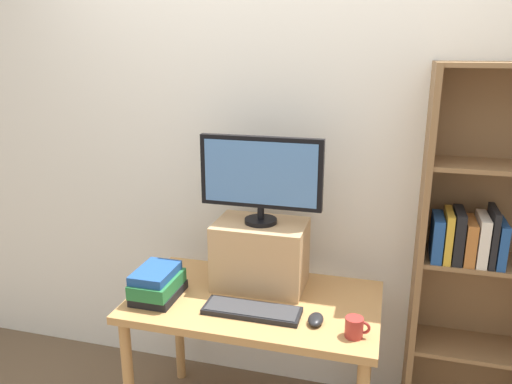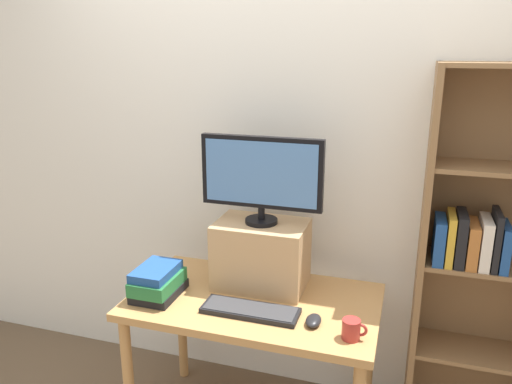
{
  "view_description": "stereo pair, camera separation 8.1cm",
  "coord_description": "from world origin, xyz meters",
  "px_view_note": "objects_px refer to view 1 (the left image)",
  "views": [
    {
      "loc": [
        0.55,
        -1.99,
        1.84
      ],
      "look_at": [
        -0.01,
        0.06,
        1.22
      ],
      "focal_mm": 35.0,
      "sensor_mm": 36.0,
      "label": 1
    },
    {
      "loc": [
        0.63,
        -1.96,
        1.84
      ],
      "look_at": [
        -0.01,
        0.06,
        1.22
      ],
      "focal_mm": 35.0,
      "sensor_mm": 36.0,
      "label": 2
    }
  ],
  "objects_px": {
    "bookshelf_unit": "(486,257)",
    "book_stack": "(157,284)",
    "keyboard": "(252,310)",
    "computer_monitor": "(261,176)",
    "coffee_mug": "(355,327)",
    "riser_box": "(261,254)",
    "desk": "(255,316)",
    "computer_mouse": "(316,319)"
  },
  "relations": [
    {
      "from": "bookshelf_unit",
      "to": "book_stack",
      "type": "relative_size",
      "value": 6.76
    },
    {
      "from": "book_stack",
      "to": "keyboard",
      "type": "bearing_deg",
      "value": -2.45
    },
    {
      "from": "computer_monitor",
      "to": "coffee_mug",
      "type": "distance_m",
      "value": 0.77
    },
    {
      "from": "keyboard",
      "to": "riser_box",
      "type": "bearing_deg",
      "value": 97.0
    },
    {
      "from": "desk",
      "to": "bookshelf_unit",
      "type": "bearing_deg",
      "value": 17.36
    },
    {
      "from": "bookshelf_unit",
      "to": "book_stack",
      "type": "xyz_separation_m",
      "value": [
        -1.44,
        -0.43,
        -0.12
      ]
    },
    {
      "from": "keyboard",
      "to": "desk",
      "type": "bearing_deg",
      "value": 100.78
    },
    {
      "from": "computer_monitor",
      "to": "computer_mouse",
      "type": "bearing_deg",
      "value": -41.66
    },
    {
      "from": "desk",
      "to": "keyboard",
      "type": "xyz_separation_m",
      "value": [
        0.02,
        -0.13,
        0.1
      ]
    },
    {
      "from": "bookshelf_unit",
      "to": "riser_box",
      "type": "height_order",
      "value": "bookshelf_unit"
    },
    {
      "from": "riser_box",
      "to": "book_stack",
      "type": "relative_size",
      "value": 1.63
    },
    {
      "from": "desk",
      "to": "computer_mouse",
      "type": "height_order",
      "value": "computer_mouse"
    },
    {
      "from": "riser_box",
      "to": "book_stack",
      "type": "xyz_separation_m",
      "value": [
        -0.42,
        -0.25,
        -0.09
      ]
    },
    {
      "from": "desk",
      "to": "computer_mouse",
      "type": "distance_m",
      "value": 0.35
    },
    {
      "from": "computer_monitor",
      "to": "keyboard",
      "type": "bearing_deg",
      "value": -82.96
    },
    {
      "from": "desk",
      "to": "bookshelf_unit",
      "type": "relative_size",
      "value": 0.64
    },
    {
      "from": "bookshelf_unit",
      "to": "riser_box",
      "type": "xyz_separation_m",
      "value": [
        -1.02,
        -0.18,
        -0.03
      ]
    },
    {
      "from": "computer_mouse",
      "to": "riser_box",
      "type": "bearing_deg",
      "value": 138.18
    },
    {
      "from": "desk",
      "to": "computer_monitor",
      "type": "height_order",
      "value": "computer_monitor"
    },
    {
      "from": "keyboard",
      "to": "book_stack",
      "type": "distance_m",
      "value": 0.46
    },
    {
      "from": "riser_box",
      "to": "desk",
      "type": "bearing_deg",
      "value": -86.58
    },
    {
      "from": "bookshelf_unit",
      "to": "keyboard",
      "type": "xyz_separation_m",
      "value": [
        -0.98,
        -0.45,
        -0.18
      ]
    },
    {
      "from": "bookshelf_unit",
      "to": "coffee_mug",
      "type": "bearing_deg",
      "value": -136.41
    },
    {
      "from": "computer_mouse",
      "to": "coffee_mug",
      "type": "distance_m",
      "value": 0.18
    },
    {
      "from": "riser_box",
      "to": "keyboard",
      "type": "distance_m",
      "value": 0.31
    },
    {
      "from": "desk",
      "to": "computer_mouse",
      "type": "relative_size",
      "value": 10.92
    },
    {
      "from": "book_stack",
      "to": "riser_box",
      "type": "bearing_deg",
      "value": 30.57
    },
    {
      "from": "riser_box",
      "to": "computer_mouse",
      "type": "xyz_separation_m",
      "value": [
        0.31,
        -0.28,
        -0.14
      ]
    },
    {
      "from": "bookshelf_unit",
      "to": "book_stack",
      "type": "height_order",
      "value": "bookshelf_unit"
    },
    {
      "from": "computer_mouse",
      "to": "book_stack",
      "type": "distance_m",
      "value": 0.74
    },
    {
      "from": "bookshelf_unit",
      "to": "keyboard",
      "type": "height_order",
      "value": "bookshelf_unit"
    },
    {
      "from": "keyboard",
      "to": "coffee_mug",
      "type": "distance_m",
      "value": 0.45
    },
    {
      "from": "computer_mouse",
      "to": "coffee_mug",
      "type": "relative_size",
      "value": 1.03
    },
    {
      "from": "computer_monitor",
      "to": "keyboard",
      "type": "xyz_separation_m",
      "value": [
        0.03,
        -0.27,
        -0.54
      ]
    },
    {
      "from": "computer_mouse",
      "to": "keyboard",
      "type": "bearing_deg",
      "value": 177.93
    },
    {
      "from": "riser_box",
      "to": "keyboard",
      "type": "relative_size",
      "value": 1.0
    },
    {
      "from": "computer_mouse",
      "to": "coffee_mug",
      "type": "height_order",
      "value": "coffee_mug"
    },
    {
      "from": "coffee_mug",
      "to": "computer_mouse",
      "type": "bearing_deg",
      "value": 160.31
    },
    {
      "from": "bookshelf_unit",
      "to": "computer_monitor",
      "type": "height_order",
      "value": "bookshelf_unit"
    },
    {
      "from": "bookshelf_unit",
      "to": "desk",
      "type": "bearing_deg",
      "value": -162.64
    },
    {
      "from": "computer_monitor",
      "to": "book_stack",
      "type": "distance_m",
      "value": 0.69
    },
    {
      "from": "bookshelf_unit",
      "to": "coffee_mug",
      "type": "height_order",
      "value": "bookshelf_unit"
    }
  ]
}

